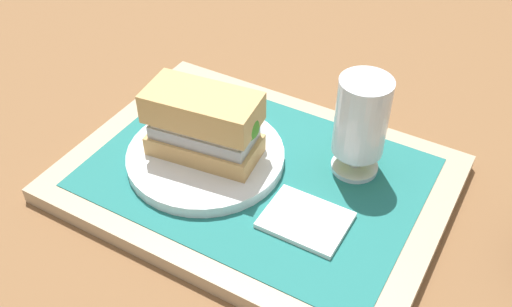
# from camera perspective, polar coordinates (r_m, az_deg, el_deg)

# --- Properties ---
(ground_plane) EXTENTS (3.00, 3.00, 0.00)m
(ground_plane) POSITION_cam_1_polar(r_m,az_deg,el_deg) (0.70, 0.00, -3.08)
(ground_plane) COLOR brown
(tray) EXTENTS (0.44, 0.32, 0.02)m
(tray) POSITION_cam_1_polar(r_m,az_deg,el_deg) (0.70, 0.00, -2.49)
(tray) COLOR tan
(tray) RESTS_ON ground_plane
(placemat) EXTENTS (0.38, 0.27, 0.00)m
(placemat) POSITION_cam_1_polar(r_m,az_deg,el_deg) (0.69, 0.00, -1.85)
(placemat) COLOR #1E6B66
(placemat) RESTS_ON tray
(plate) EXTENTS (0.19, 0.19, 0.01)m
(plate) POSITION_cam_1_polar(r_m,az_deg,el_deg) (0.70, -4.96, -0.29)
(plate) COLOR white
(plate) RESTS_ON placemat
(sandwich) EXTENTS (0.14, 0.08, 0.08)m
(sandwich) POSITION_cam_1_polar(r_m,az_deg,el_deg) (0.67, -4.95, 2.87)
(sandwich) COLOR tan
(sandwich) RESTS_ON plate
(beer_glass) EXTENTS (0.06, 0.06, 0.12)m
(beer_glass) POSITION_cam_1_polar(r_m,az_deg,el_deg) (0.66, 10.27, 2.93)
(beer_glass) COLOR silver
(beer_glass) RESTS_ON placemat
(napkin_folded) EXTENTS (0.09, 0.07, 0.01)m
(napkin_folded) POSITION_cam_1_polar(r_m,az_deg,el_deg) (0.63, 4.90, -6.55)
(napkin_folded) COLOR white
(napkin_folded) RESTS_ON placemat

